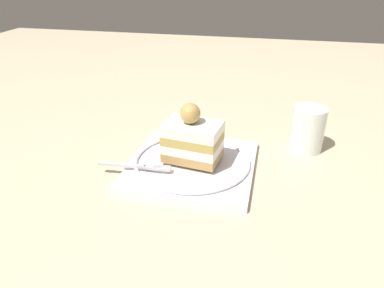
% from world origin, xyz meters
% --- Properties ---
extents(ground_plane, '(2.40, 2.40, 0.00)m').
position_xyz_m(ground_plane, '(0.00, 0.00, 0.00)').
color(ground_plane, '#C5B693').
extents(dessert_plate, '(0.22, 0.22, 0.02)m').
position_xyz_m(dessert_plate, '(0.01, -0.03, 0.01)').
color(dessert_plate, white).
rests_on(dessert_plate, ground_plane).
extents(cake_slice, '(0.10, 0.08, 0.10)m').
position_xyz_m(cake_slice, '(0.01, -0.03, 0.06)').
color(cake_slice, tan).
rests_on(cake_slice, dessert_plate).
extents(fork, '(0.13, 0.02, 0.00)m').
position_xyz_m(fork, '(0.10, 0.02, 0.02)').
color(fork, silver).
rests_on(fork, dessert_plate).
extents(drink_glass_near, '(0.06, 0.06, 0.09)m').
position_xyz_m(drink_glass_near, '(-0.19, -0.14, 0.04)').
color(drink_glass_near, white).
rests_on(drink_glass_near, ground_plane).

